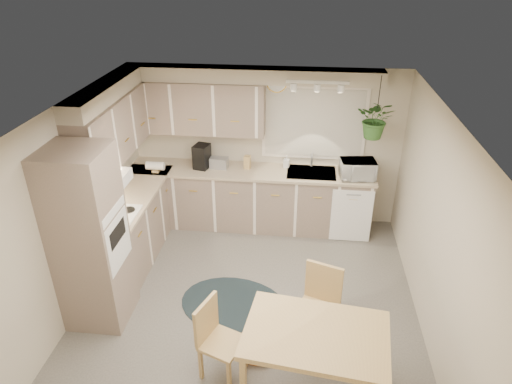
# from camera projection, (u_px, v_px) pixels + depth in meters

# --- Properties ---
(floor) EXTENTS (4.20, 4.20, 0.00)m
(floor) POSITION_uv_depth(u_px,v_px,m) (249.00, 303.00, 5.56)
(floor) COLOR slate
(floor) RESTS_ON ground
(ceiling) EXTENTS (4.20, 4.20, 0.00)m
(ceiling) POSITION_uv_depth(u_px,v_px,m) (247.00, 113.00, 4.44)
(ceiling) COLOR silver
(ceiling) RESTS_ON wall_back
(wall_back) EXTENTS (4.00, 0.04, 2.40)m
(wall_back) POSITION_uv_depth(u_px,v_px,m) (266.00, 146.00, 6.84)
(wall_back) COLOR beige
(wall_back) RESTS_ON floor
(wall_front) EXTENTS (4.00, 0.04, 2.40)m
(wall_front) POSITION_uv_depth(u_px,v_px,m) (210.00, 375.00, 3.16)
(wall_front) COLOR beige
(wall_front) RESTS_ON floor
(wall_left) EXTENTS (0.04, 4.20, 2.40)m
(wall_left) POSITION_uv_depth(u_px,v_px,m) (74.00, 209.00, 5.20)
(wall_left) COLOR beige
(wall_left) RESTS_ON floor
(wall_right) EXTENTS (0.04, 4.20, 2.40)m
(wall_right) POSITION_uv_depth(u_px,v_px,m) (436.00, 229.00, 4.81)
(wall_right) COLOR beige
(wall_right) RESTS_ON floor
(base_cab_left) EXTENTS (0.60, 1.85, 0.90)m
(base_cab_left) POSITION_uv_depth(u_px,v_px,m) (134.00, 225.00, 6.29)
(base_cab_left) COLOR gray
(base_cab_left) RESTS_ON floor
(base_cab_back) EXTENTS (3.60, 0.60, 0.90)m
(base_cab_back) POSITION_uv_depth(u_px,v_px,m) (250.00, 199.00, 6.95)
(base_cab_back) COLOR gray
(base_cab_back) RESTS_ON floor
(counter_left) EXTENTS (0.64, 1.89, 0.04)m
(counter_left) POSITION_uv_depth(u_px,v_px,m) (131.00, 195.00, 6.06)
(counter_left) COLOR tan
(counter_left) RESTS_ON base_cab_left
(counter_back) EXTENTS (3.64, 0.64, 0.04)m
(counter_back) POSITION_uv_depth(u_px,v_px,m) (250.00, 171.00, 6.72)
(counter_back) COLOR tan
(counter_back) RESTS_ON base_cab_back
(oven_stack) EXTENTS (0.65, 0.65, 2.10)m
(oven_stack) POSITION_uv_depth(u_px,v_px,m) (90.00, 240.00, 4.91)
(oven_stack) COLOR gray
(oven_stack) RESTS_ON floor
(wall_oven_face) EXTENTS (0.02, 0.56, 0.58)m
(wall_oven_face) POSITION_uv_depth(u_px,v_px,m) (118.00, 241.00, 4.87)
(wall_oven_face) COLOR white
(wall_oven_face) RESTS_ON oven_stack
(upper_cab_left) EXTENTS (0.35, 2.00, 0.75)m
(upper_cab_left) POSITION_uv_depth(u_px,v_px,m) (115.00, 127.00, 5.76)
(upper_cab_left) COLOR gray
(upper_cab_left) RESTS_ON wall_left
(upper_cab_back) EXTENTS (2.00, 0.35, 0.75)m
(upper_cab_back) POSITION_uv_depth(u_px,v_px,m) (195.00, 107.00, 6.49)
(upper_cab_back) COLOR gray
(upper_cab_back) RESTS_ON wall_back
(soffit_left) EXTENTS (0.30, 2.00, 0.20)m
(soffit_left) POSITION_uv_depth(u_px,v_px,m) (107.00, 90.00, 5.54)
(soffit_left) COLOR beige
(soffit_left) RESTS_ON wall_left
(soffit_back) EXTENTS (3.60, 0.30, 0.20)m
(soffit_back) POSITION_uv_depth(u_px,v_px,m) (251.00, 75.00, 6.22)
(soffit_back) COLOR beige
(soffit_back) RESTS_ON wall_back
(cooktop) EXTENTS (0.52, 0.58, 0.02)m
(cooktop) POSITION_uv_depth(u_px,v_px,m) (115.00, 216.00, 5.55)
(cooktop) COLOR white
(cooktop) RESTS_ON counter_left
(range_hood) EXTENTS (0.40, 0.60, 0.14)m
(range_hood) POSITION_uv_depth(u_px,v_px,m) (107.00, 182.00, 5.34)
(range_hood) COLOR white
(range_hood) RESTS_ON upper_cab_left
(window_blinds) EXTENTS (1.40, 0.02, 1.00)m
(window_blinds) POSITION_uv_depth(u_px,v_px,m) (314.00, 123.00, 6.56)
(window_blinds) COLOR silver
(window_blinds) RESTS_ON wall_back
(window_frame) EXTENTS (1.50, 0.02, 1.10)m
(window_frame) POSITION_uv_depth(u_px,v_px,m) (314.00, 123.00, 6.57)
(window_frame) COLOR white
(window_frame) RESTS_ON wall_back
(sink) EXTENTS (0.70, 0.48, 0.10)m
(sink) POSITION_uv_depth(u_px,v_px,m) (311.00, 175.00, 6.65)
(sink) COLOR #97999E
(sink) RESTS_ON counter_back
(dishwasher_front) EXTENTS (0.58, 0.02, 0.83)m
(dishwasher_front) POSITION_uv_depth(u_px,v_px,m) (351.00, 216.00, 6.55)
(dishwasher_front) COLOR white
(dishwasher_front) RESTS_ON base_cab_back
(track_light_bar) EXTENTS (0.80, 0.04, 0.04)m
(track_light_bar) POSITION_uv_depth(u_px,v_px,m) (318.00, 82.00, 5.76)
(track_light_bar) COLOR white
(track_light_bar) RESTS_ON ceiling
(wall_clock) EXTENTS (0.30, 0.03, 0.30)m
(wall_clock) POSITION_uv_depth(u_px,v_px,m) (277.00, 82.00, 6.34)
(wall_clock) COLOR gold
(wall_clock) RESTS_ON wall_back
(dining_table) EXTENTS (1.37, 1.00, 0.80)m
(dining_table) POSITION_uv_depth(u_px,v_px,m) (314.00, 365.00, 4.23)
(dining_table) COLOR tan
(dining_table) RESTS_ON floor
(chair_left) EXTENTS (0.51, 0.51, 0.85)m
(chair_left) POSITION_uv_depth(u_px,v_px,m) (223.00, 341.00, 4.45)
(chair_left) COLOR tan
(chair_left) RESTS_ON floor
(chair_back) EXTENTS (0.54, 0.54, 0.91)m
(chair_back) POSITION_uv_depth(u_px,v_px,m) (317.00, 309.00, 4.81)
(chair_back) COLOR tan
(chair_back) RESTS_ON floor
(braided_rug) EXTENTS (1.52, 1.28, 0.01)m
(braided_rug) POSITION_uv_depth(u_px,v_px,m) (234.00, 305.00, 5.52)
(braided_rug) COLOR black
(braided_rug) RESTS_ON floor
(pet_bed) EXTENTS (0.56, 0.56, 0.11)m
(pet_bed) POSITION_uv_depth(u_px,v_px,m) (259.00, 346.00, 4.89)
(pet_bed) COLOR #BE4D26
(pet_bed) RESTS_ON floor
(microwave) EXTENTS (0.51, 0.33, 0.33)m
(microwave) POSITION_uv_depth(u_px,v_px,m) (358.00, 167.00, 6.41)
(microwave) COLOR white
(microwave) RESTS_ON counter_back
(soap_bottle) EXTENTS (0.11, 0.20, 0.09)m
(soap_bottle) POSITION_uv_depth(u_px,v_px,m) (286.00, 165.00, 6.78)
(soap_bottle) COLOR white
(soap_bottle) RESTS_ON counter_back
(hanging_plant) EXTENTS (0.61, 0.65, 0.42)m
(hanging_plant) POSITION_uv_depth(u_px,v_px,m) (376.00, 123.00, 6.08)
(hanging_plant) COLOR #306026
(hanging_plant) RESTS_ON ceiling
(coffee_maker) EXTENTS (0.25, 0.29, 0.36)m
(coffee_maker) POSITION_uv_depth(u_px,v_px,m) (202.00, 156.00, 6.71)
(coffee_maker) COLOR black
(coffee_maker) RESTS_ON counter_back
(toaster) EXTENTS (0.28, 0.17, 0.16)m
(toaster) POSITION_uv_depth(u_px,v_px,m) (219.00, 163.00, 6.75)
(toaster) COLOR #97999E
(toaster) RESTS_ON counter_back
(knife_block) EXTENTS (0.10, 0.10, 0.20)m
(knife_block) POSITION_uv_depth(u_px,v_px,m) (247.00, 162.00, 6.72)
(knife_block) COLOR tan
(knife_block) RESTS_ON counter_back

